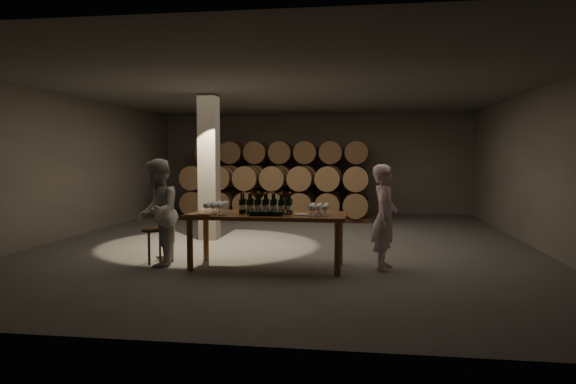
# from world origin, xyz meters

# --- Properties ---
(room) EXTENTS (12.00, 12.00, 12.00)m
(room) POSITION_xyz_m (-1.80, 0.20, 1.60)
(room) COLOR #565350
(room) RESTS_ON ground
(tasting_table) EXTENTS (2.60, 1.10, 0.90)m
(tasting_table) POSITION_xyz_m (0.00, -2.50, 0.80)
(tasting_table) COLOR brown
(tasting_table) RESTS_ON ground
(barrel_stack_back) EXTENTS (5.48, 0.95, 2.31)m
(barrel_stack_back) POSITION_xyz_m (-0.96, 5.20, 1.20)
(barrel_stack_back) COLOR #56331D
(barrel_stack_back) RESTS_ON ground
(barrel_stack_front) EXTENTS (5.48, 0.95, 1.57)m
(barrel_stack_front) POSITION_xyz_m (-0.96, 3.80, 0.83)
(barrel_stack_front) COLOR #56331D
(barrel_stack_front) RESTS_ON ground
(bottle_cluster) EXTENTS (0.87, 0.24, 0.36)m
(bottle_cluster) POSITION_xyz_m (-0.02, -2.54, 1.03)
(bottle_cluster) COLOR black
(bottle_cluster) RESTS_ON tasting_table
(lying_bottles) EXTENTS (0.64, 0.09, 0.09)m
(lying_bottles) POSITION_xyz_m (0.06, -2.84, 0.94)
(lying_bottles) COLOR black
(lying_bottles) RESTS_ON tasting_table
(glass_cluster_left) EXTENTS (0.31, 0.53, 0.19)m
(glass_cluster_left) POSITION_xyz_m (-0.85, -2.54, 1.04)
(glass_cluster_left) COLOR silver
(glass_cluster_left) RESTS_ON tasting_table
(glass_cluster_right) EXTENTS (0.31, 0.53, 0.18)m
(glass_cluster_right) POSITION_xyz_m (0.86, -2.56, 1.03)
(glass_cluster_right) COLOR silver
(glass_cluster_right) RESTS_ON tasting_table
(plate) EXTENTS (0.26, 0.26, 0.01)m
(plate) POSITION_xyz_m (0.58, -2.60, 0.91)
(plate) COLOR silver
(plate) RESTS_ON tasting_table
(notebook_near) EXTENTS (0.31, 0.28, 0.03)m
(notebook_near) POSITION_xyz_m (-0.91, -2.90, 0.92)
(notebook_near) COLOR #9A6838
(notebook_near) RESTS_ON tasting_table
(notebook_corner) EXTENTS (0.24, 0.30, 0.02)m
(notebook_corner) POSITION_xyz_m (-1.12, -2.89, 0.91)
(notebook_corner) COLOR #9A6838
(notebook_corner) RESTS_ON tasting_table
(pen) EXTENTS (0.13, 0.03, 0.01)m
(pen) POSITION_xyz_m (-0.65, -2.91, 0.91)
(pen) COLOR black
(pen) RESTS_ON tasting_table
(stool) EXTENTS (0.37, 0.37, 0.61)m
(stool) POSITION_xyz_m (-1.99, -2.50, 0.50)
(stool) COLOR #56331D
(stool) RESTS_ON ground
(person_man) EXTENTS (0.50, 0.68, 1.71)m
(person_man) POSITION_xyz_m (1.91, -2.35, 0.86)
(person_man) COLOR silver
(person_man) RESTS_ON ground
(person_woman) EXTENTS (0.88, 1.02, 1.80)m
(person_woman) POSITION_xyz_m (-1.86, -2.59, 0.90)
(person_woman) COLOR silver
(person_woman) RESTS_ON ground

